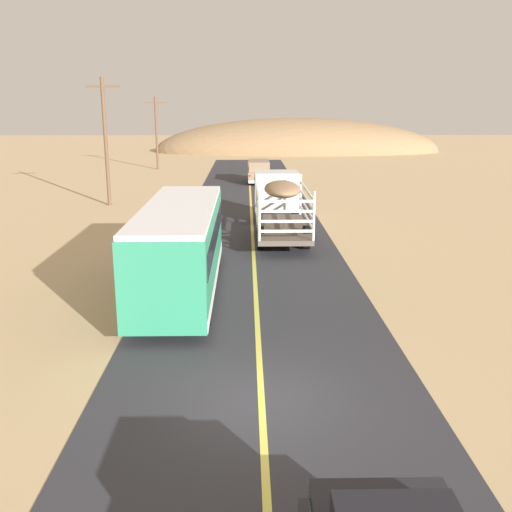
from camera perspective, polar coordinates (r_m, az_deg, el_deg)
ground_plane at (r=13.84m, az=0.54°, el=-14.04°), size 240.00×240.00×0.00m
road_surface at (r=13.83m, az=0.54°, el=-14.01°), size 8.00×120.00×0.02m
road_centre_line at (r=13.83m, az=0.54°, el=-13.96°), size 0.16×117.60×0.00m
livestock_truck at (r=31.56m, az=2.23°, el=5.84°), size 2.53×9.70×3.02m
bus at (r=20.85m, az=-7.45°, el=0.97°), size 2.54×10.00×3.21m
car_far at (r=50.87m, az=0.29°, el=8.44°), size 1.90×4.62×1.93m
power_pole_mid at (r=40.31m, az=-14.63°, el=11.19°), size 2.20×0.24×8.40m
power_pole_far at (r=62.43m, az=-9.79°, el=12.09°), size 2.20×0.24×7.44m
distant_hill at (r=85.51m, az=4.08°, el=10.23°), size 41.15×16.31×9.61m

